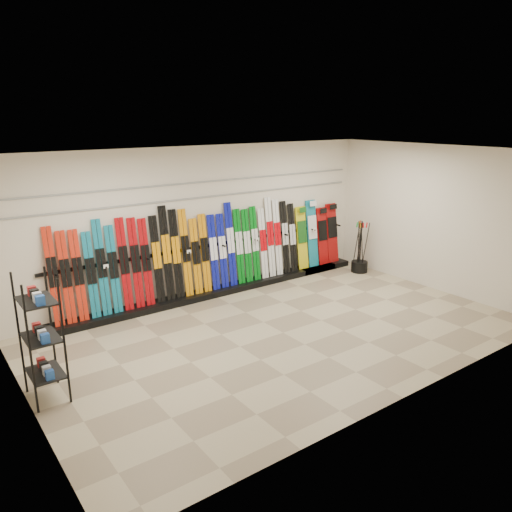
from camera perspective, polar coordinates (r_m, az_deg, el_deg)
floor at (r=8.58m, az=3.12°, el=-8.75°), size 8.00×8.00×0.00m
back_wall at (r=10.07m, az=-5.78°, el=3.94°), size 8.00×0.00×8.00m
left_wall at (r=6.44m, az=-25.56°, el=-4.55°), size 0.00×5.00×5.00m
right_wall at (r=10.99m, az=19.68°, el=4.09°), size 0.00×5.00×5.00m
ceiling at (r=7.82m, az=3.45°, el=11.65°), size 8.00×8.00×0.00m
ski_rack_base at (r=10.40m, az=-3.87°, el=-3.89°), size 8.00×0.40×0.12m
skis at (r=9.85m, az=-7.55°, el=0.20°), size 5.37×0.26×1.81m
snowboards at (r=11.83m, az=7.04°, el=2.40°), size 1.26×0.24×1.55m
accessory_rack at (r=6.97m, az=-23.33°, el=-8.62°), size 0.40×0.60×1.68m
pole_bin at (r=11.97m, az=11.72°, el=-1.19°), size 0.38×0.38×0.25m
ski_poles at (r=11.83m, az=11.80°, el=1.06°), size 0.28×0.32×1.18m
slatwall_rail_0 at (r=9.97m, az=-5.80°, el=6.73°), size 7.60×0.02×0.03m
slatwall_rail_1 at (r=9.92m, az=-5.85°, el=8.44°), size 7.60×0.02×0.03m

